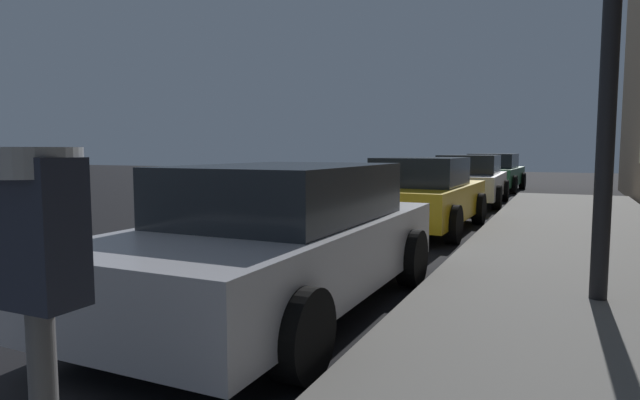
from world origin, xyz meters
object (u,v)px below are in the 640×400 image
car_green (493,172)px  parking_meter (40,320)px  car_silver (283,237)px  car_yellow_cab (423,195)px  car_white (469,180)px

car_green → parking_meter: bearing=-85.8°
car_silver → car_yellow_cab: 5.72m
parking_meter → car_yellow_cab: (-1.54, 9.56, -0.54)m
parking_meter → car_silver: (-1.54, 3.85, -0.51)m
car_white → car_green: (-0.00, 5.71, -0.01)m
car_yellow_cab → car_silver: bearing=-90.0°
car_white → car_green: same height
car_green → car_silver: bearing=-90.0°
parking_meter → car_green: bearing=94.2°
car_white → car_silver: bearing=-90.0°
car_silver → car_green: size_ratio=1.02×
car_silver → parking_meter: bearing=-68.1°
car_silver → car_white: size_ratio=1.07×
car_silver → car_green: bearing=90.0°
car_white → car_green: bearing=90.0°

